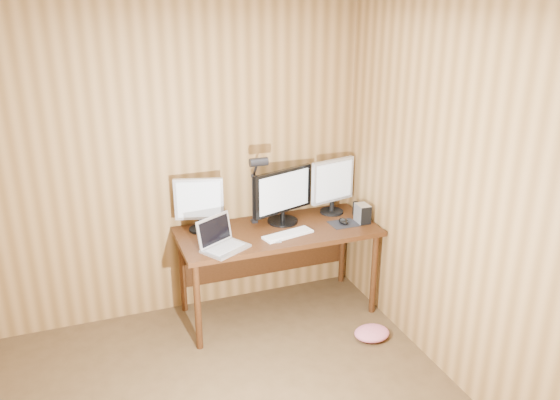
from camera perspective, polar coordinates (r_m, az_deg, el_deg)
room_shell at (r=2.53m, az=-7.31°, el=-9.10°), size 4.00×4.00×4.00m
desk at (r=4.51m, az=-0.54°, el=-4.19°), size 1.60×0.70×0.75m
monitor_center at (r=4.46m, az=0.30°, el=0.48°), size 0.56×0.25×0.45m
monitor_left at (r=4.34m, az=-8.46°, el=-0.32°), size 0.38×0.18×0.43m
monitor_right at (r=4.68m, az=5.52°, el=1.63°), size 0.42×0.20×0.48m
laptop at (r=4.08m, az=-6.20°, el=-4.26°), size 0.41×0.38×0.23m
keyboard at (r=4.28m, az=0.83°, el=-3.60°), size 0.43×0.22×0.02m
mousepad at (r=4.53m, az=6.67°, el=-2.48°), size 0.23×0.19×0.00m
mouse at (r=4.53m, az=6.68°, el=-2.22°), size 0.08×0.12×0.04m
hard_drive at (r=4.56m, az=8.63°, el=-1.40°), size 0.10×0.14×0.15m
phone at (r=4.20m, az=-0.31°, el=-4.17°), size 0.06×0.10×0.01m
speaker at (r=4.73m, az=7.88°, el=-0.86°), size 0.05×0.05×0.11m
desk_lamp at (r=4.34m, az=-2.49°, el=2.08°), size 0.14×0.21×0.63m
fabric_pile at (r=4.43m, az=9.58°, el=-13.56°), size 0.31×0.27×0.09m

